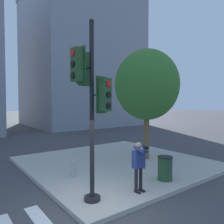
% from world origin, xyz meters
% --- Properties ---
extents(ground_plane, '(160.00, 160.00, 0.00)m').
position_xyz_m(ground_plane, '(0.00, 0.00, 0.00)').
color(ground_plane, '#424244').
extents(sidewalk_corner, '(8.00, 8.00, 0.14)m').
position_xyz_m(sidewalk_corner, '(3.50, 3.50, 0.07)').
color(sidewalk_corner, '#ADA89E').
rests_on(sidewalk_corner, ground_plane).
extents(traffic_signal_pole, '(0.95, 1.29, 5.22)m').
position_xyz_m(traffic_signal_pole, '(0.20, 0.51, 3.23)').
color(traffic_signal_pole, black).
rests_on(traffic_signal_pole, sidewalk_corner).
extents(person_photographer, '(0.58, 0.54, 1.60)m').
position_xyz_m(person_photographer, '(1.82, 0.16, 1.09)').
color(person_photographer, black).
rests_on(person_photographer, sidewalk_corner).
extents(street_tree, '(3.22, 3.22, 5.54)m').
position_xyz_m(street_tree, '(5.01, 2.91, 3.89)').
color(street_tree, brown).
rests_on(street_tree, sidewalk_corner).
extents(fire_hydrant, '(0.20, 0.26, 0.65)m').
position_xyz_m(fire_hydrant, '(0.80, 2.74, 0.46)').
color(fire_hydrant, '#99999E').
rests_on(fire_hydrant, sidewalk_corner).
extents(trash_bin, '(0.55, 0.55, 0.88)m').
position_xyz_m(trash_bin, '(3.32, 0.34, 0.58)').
color(trash_bin, '#234728').
rests_on(trash_bin, sidewalk_corner).
extents(building_right, '(13.82, 12.85, 17.94)m').
position_xyz_m(building_right, '(12.01, 22.29, 8.98)').
color(building_right, gray).
rests_on(building_right, ground_plane).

